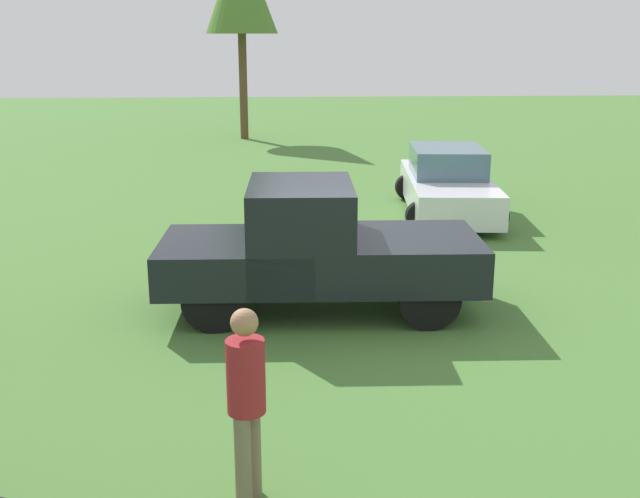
{
  "coord_description": "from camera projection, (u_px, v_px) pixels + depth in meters",
  "views": [
    {
      "loc": [
        -0.94,
        -10.42,
        3.81
      ],
      "look_at": [
        -0.34,
        -0.03,
        0.9
      ],
      "focal_mm": 42.86,
      "sensor_mm": 36.0,
      "label": 1
    }
  ],
  "objects": [
    {
      "name": "pickup_truck",
      "position": [
        312.0,
        245.0,
        10.79
      ],
      "size": [
        4.55,
        2.05,
        1.84
      ],
      "rotation": [
        0.0,
        0.0,
        6.26
      ],
      "color": "black",
      "rests_on": "ground_plane"
    },
    {
      "name": "sedan_near",
      "position": [
        447.0,
        184.0,
        16.83
      ],
      "size": [
        2.33,
        4.79,
        1.45
      ],
      "rotation": [
        0.0,
        0.0,
        4.63
      ],
      "color": "black",
      "rests_on": "ground_plane"
    },
    {
      "name": "ground_plane",
      "position": [
        343.0,
        308.0,
        11.09
      ],
      "size": [
        80.0,
        80.0,
        0.0
      ],
      "primitive_type": "plane",
      "color": "#477533"
    },
    {
      "name": "person_visitor",
      "position": [
        246.0,
        395.0,
        6.23
      ],
      "size": [
        0.42,
        0.42,
        1.73
      ],
      "rotation": [
        0.0,
        0.0,
        5.89
      ],
      "color": "#7A6B51",
      "rests_on": "ground_plane"
    }
  ]
}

